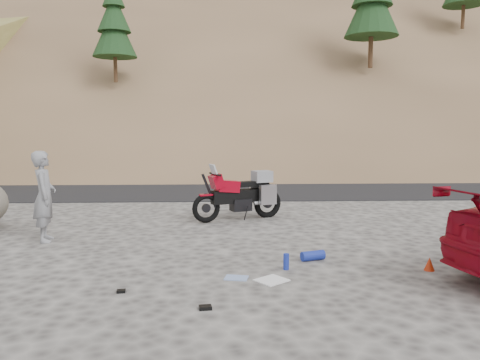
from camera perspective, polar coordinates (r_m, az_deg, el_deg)
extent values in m
plane|color=#45413F|center=(8.12, -7.83, -8.77)|extent=(140.00, 140.00, 0.00)
cube|color=black|center=(16.95, -4.92, -0.86)|extent=(120.00, 7.00, 0.05)
cube|color=brown|center=(38.28, -0.45, 15.15)|extent=(110.00, 51.90, 46.72)
cube|color=brown|center=(38.33, -0.46, 15.59)|extent=(110.00, 43.28, 36.46)
cube|color=brown|center=(59.03, -1.12, 17.91)|extent=(120.00, 40.00, 30.00)
cylinder|color=#3C2616|center=(22.49, -14.95, 13.22)|extent=(0.17, 0.17, 1.40)
cone|color=black|center=(22.74, -15.06, 17.08)|extent=(2.00, 2.00, 2.25)
cone|color=black|center=(22.91, -15.13, 19.17)|extent=(1.50, 1.50, 1.76)
cylinder|color=#3C2616|center=(24.22, 15.64, 15.19)|extent=(0.22, 0.22, 1.82)
cone|color=black|center=(24.62, 15.78, 19.81)|extent=(2.60, 2.60, 2.92)
cylinder|color=#3C2616|center=(29.65, 25.55, 17.80)|extent=(0.18, 0.18, 1.54)
torus|color=black|center=(10.49, -4.15, -3.44)|extent=(0.66, 0.37, 0.66)
cylinder|color=black|center=(10.49, -4.15, -3.44)|extent=(0.21, 0.13, 0.20)
torus|color=black|center=(11.13, 3.37, -2.87)|extent=(0.70, 0.40, 0.70)
cylinder|color=black|center=(11.13, 3.37, -2.87)|extent=(0.23, 0.16, 0.22)
cylinder|color=black|center=(10.46, -3.75, -1.40)|extent=(0.37, 0.20, 0.81)
cylinder|color=black|center=(10.47, -3.05, 0.71)|extent=(0.28, 0.59, 0.04)
cube|color=black|center=(10.74, -0.40, -2.00)|extent=(1.20, 0.69, 0.30)
cube|color=black|center=(10.81, 0.09, -3.02)|extent=(0.53, 0.45, 0.28)
cube|color=maroon|center=(10.61, -1.53, -0.73)|extent=(0.60, 0.48, 0.31)
cube|color=maroon|center=(10.49, -2.89, -0.15)|extent=(0.41, 0.43, 0.35)
cube|color=silver|center=(10.44, -3.26, 1.25)|extent=(0.23, 0.32, 0.26)
cube|color=black|center=(10.81, 0.81, -0.49)|extent=(0.59, 0.42, 0.12)
cube|color=black|center=(10.99, 2.60, -0.60)|extent=(0.39, 0.30, 0.10)
cube|color=#BCBCC1|center=(10.80, 3.43, -1.80)|extent=(0.42, 0.27, 0.45)
cube|color=#BCBCC1|center=(11.26, 2.16, -1.46)|extent=(0.42, 0.27, 0.45)
cube|color=gray|center=(10.97, 2.70, 0.44)|extent=(0.52, 0.48, 0.26)
cube|color=maroon|center=(10.44, -4.16, -1.81)|extent=(0.32, 0.23, 0.04)
cylinder|color=black|center=(10.70, 0.74, -4.04)|extent=(0.10, 0.20, 0.37)
cylinder|color=#BCBCC1|center=(10.90, 2.79, -2.68)|extent=(0.46, 0.26, 0.13)
imported|color=gray|center=(9.57, -22.53, -6.87)|extent=(0.55, 0.70, 1.69)
cube|color=white|center=(6.64, 3.88, -12.09)|extent=(0.53, 0.52, 0.01)
cylinder|color=navy|center=(7.66, 8.86, -9.09)|extent=(0.42, 0.27, 0.15)
cylinder|color=navy|center=(7.13, 5.65, -9.87)|extent=(0.09, 0.09, 0.24)
cone|color=#AA270B|center=(7.59, 22.09, -9.45)|extent=(0.21, 0.21, 0.20)
cube|color=black|center=(5.67, -4.25, -15.24)|extent=(0.16, 0.13, 0.04)
cube|color=black|center=(6.37, -14.29, -12.99)|extent=(0.12, 0.10, 0.04)
cube|color=#8097C6|center=(6.73, -0.45, -11.84)|extent=(0.37, 0.30, 0.01)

